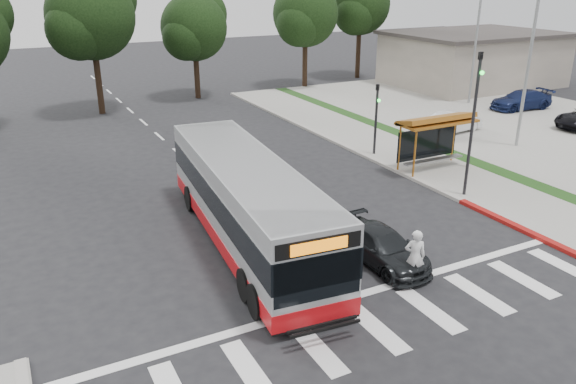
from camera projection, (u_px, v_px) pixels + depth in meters
ground at (294, 256)px, 20.30m from camera, size 140.00×140.00×0.00m
sidewalk_east at (399, 153)px, 31.62m from camera, size 4.00×40.00×0.12m
curb_east at (370, 158)px, 30.75m from camera, size 0.30×40.00×0.15m
curb_east_red at (515, 226)px, 22.49m from camera, size 0.32×6.00×0.15m
parking_lot at (521, 122)px, 38.44m from camera, size 18.00×36.00×0.10m
commercial_building at (473, 60)px, 50.58m from camera, size 14.00×10.00×4.40m
building_roof_cap at (476, 33)px, 49.72m from camera, size 14.60×10.60×0.30m
crosswalk_ladder at (376, 328)px, 16.17m from camera, size 18.00×2.60×0.01m
bus_shelter at (435, 126)px, 28.31m from camera, size 4.20×1.60×2.86m
traffic_signal_ne_tall at (474, 114)px, 24.25m from camera, size 0.18×0.37×6.50m
traffic_signal_ne_short at (376, 112)px, 30.54m from camera, size 0.18×0.37×4.00m
lot_light_front at (532, 44)px, 30.85m from camera, size 1.90×0.35×9.01m
lot_light_mid at (478, 25)px, 41.69m from camera, size 1.90×0.35×9.01m
tree_ne_a at (306, 12)px, 48.07m from camera, size 6.16×5.74×9.30m
tree_ne_b at (361, 3)px, 52.54m from camera, size 6.16×5.74×10.02m
tree_north_a at (91, 14)px, 38.49m from camera, size 6.60×6.15×10.17m
tree_north_b at (195, 26)px, 44.03m from camera, size 5.72×5.33×8.43m
transit_bus at (247, 204)px, 20.65m from camera, size 3.88×12.65×3.21m
pedestrian at (415, 256)px, 18.25m from camera, size 0.82×0.73×1.88m
dark_sedan at (382, 246)px, 19.65m from camera, size 1.79×4.22×1.21m
parked_car_1 at (454, 122)px, 35.47m from camera, size 4.26×1.99×1.35m
parked_car_3 at (521, 100)px, 41.48m from camera, size 4.97×2.41×1.39m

